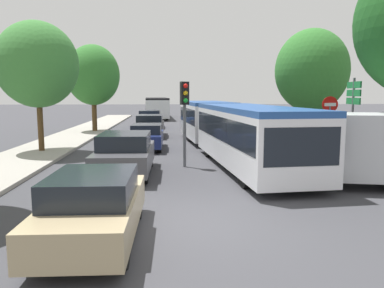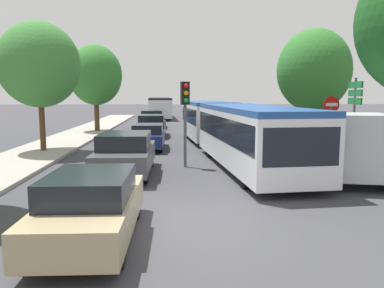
{
  "view_description": "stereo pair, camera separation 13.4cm",
  "coord_description": "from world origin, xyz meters",
  "px_view_note": "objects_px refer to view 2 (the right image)",
  "views": [
    {
      "loc": [
        -0.63,
        -8.06,
        2.92
      ],
      "look_at": [
        0.2,
        4.74,
        1.2
      ],
      "focal_mm": 35.0,
      "sensor_mm": 36.0,
      "label": 1
    },
    {
      "loc": [
        -0.5,
        -8.07,
        2.92
      ],
      "look_at": [
        0.2,
        4.74,
        1.2
      ],
      "focal_mm": 35.0,
      "sensor_mm": 36.0,
      "label": 2
    }
  ],
  "objects_px": {
    "queued_car_blue": "(152,119)",
    "tree_left_far": "(95,75)",
    "no_entry_sign": "(331,118)",
    "queued_car_graphite": "(126,153)",
    "white_van": "(352,148)",
    "queued_car_tan": "(91,206)",
    "queued_car_navy": "(148,136)",
    "tree_right_mid": "(314,71)",
    "direction_sign_post": "(355,102)",
    "tree_left_mid": "(39,67)",
    "city_bus_rear": "(159,106)",
    "traffic_light": "(185,105)",
    "articulated_bus": "(228,125)",
    "queued_car_black": "(152,125)"
  },
  "relations": [
    {
      "from": "queued_car_navy",
      "to": "traffic_light",
      "type": "distance_m",
      "value": 5.64
    },
    {
      "from": "no_entry_sign",
      "to": "tree_right_mid",
      "type": "bearing_deg",
      "value": 166.63
    },
    {
      "from": "queued_car_navy",
      "to": "queued_car_blue",
      "type": "distance_m",
      "value": 12.65
    },
    {
      "from": "queued_car_tan",
      "to": "white_van",
      "type": "xyz_separation_m",
      "value": [
        7.25,
        4.02,
        0.54
      ]
    },
    {
      "from": "queued_car_blue",
      "to": "direction_sign_post",
      "type": "relative_size",
      "value": 1.23
    },
    {
      "from": "queued_car_navy",
      "to": "tree_right_mid",
      "type": "bearing_deg",
      "value": -79.28
    },
    {
      "from": "queued_car_graphite",
      "to": "no_entry_sign",
      "type": "bearing_deg",
      "value": -74.63
    },
    {
      "from": "tree_left_mid",
      "to": "tree_right_mid",
      "type": "height_order",
      "value": "tree_right_mid"
    },
    {
      "from": "articulated_bus",
      "to": "queued_car_navy",
      "type": "bearing_deg",
      "value": -121.08
    },
    {
      "from": "queued_car_blue",
      "to": "white_van",
      "type": "distance_m",
      "value": 22.39
    },
    {
      "from": "queued_car_tan",
      "to": "queued_car_navy",
      "type": "distance_m",
      "value": 12.55
    },
    {
      "from": "queued_car_tan",
      "to": "direction_sign_post",
      "type": "relative_size",
      "value": 1.11
    },
    {
      "from": "traffic_light",
      "to": "direction_sign_post",
      "type": "xyz_separation_m",
      "value": [
        7.26,
        0.81,
        0.07
      ]
    },
    {
      "from": "queued_car_navy",
      "to": "direction_sign_post",
      "type": "relative_size",
      "value": 1.08
    },
    {
      "from": "queued_car_navy",
      "to": "direction_sign_post",
      "type": "xyz_separation_m",
      "value": [
        9.04,
        -4.23,
        1.89
      ]
    },
    {
      "from": "traffic_light",
      "to": "tree_left_mid",
      "type": "distance_m",
      "value": 8.12
    },
    {
      "from": "white_van",
      "to": "tree_left_mid",
      "type": "relative_size",
      "value": 0.83
    },
    {
      "from": "traffic_light",
      "to": "tree_left_mid",
      "type": "relative_size",
      "value": 0.53
    },
    {
      "from": "direction_sign_post",
      "to": "queued_car_tan",
      "type": "bearing_deg",
      "value": 46.5
    },
    {
      "from": "queued_car_blue",
      "to": "traffic_light",
      "type": "xyz_separation_m",
      "value": [
        2.2,
        -17.67,
        1.73
      ]
    },
    {
      "from": "traffic_light",
      "to": "tree_right_mid",
      "type": "xyz_separation_m",
      "value": [
        7.66,
        6.68,
        1.76
      ]
    },
    {
      "from": "queued_car_tan",
      "to": "articulated_bus",
      "type": "bearing_deg",
      "value": -21.48
    },
    {
      "from": "traffic_light",
      "to": "white_van",
      "type": "bearing_deg",
      "value": 41.51
    },
    {
      "from": "queued_car_tan",
      "to": "tree_left_far",
      "type": "relative_size",
      "value": 0.61
    },
    {
      "from": "queued_car_graphite",
      "to": "queued_car_navy",
      "type": "bearing_deg",
      "value": -3.06
    },
    {
      "from": "city_bus_rear",
      "to": "traffic_light",
      "type": "height_order",
      "value": "traffic_light"
    },
    {
      "from": "queued_car_blue",
      "to": "tree_left_far",
      "type": "height_order",
      "value": "tree_left_far"
    },
    {
      "from": "articulated_bus",
      "to": "traffic_light",
      "type": "xyz_separation_m",
      "value": [
        -2.21,
        -3.09,
        1.08
      ]
    },
    {
      "from": "queued_car_graphite",
      "to": "queued_car_black",
      "type": "distance_m",
      "value": 12.38
    },
    {
      "from": "queued_car_blue",
      "to": "tree_right_mid",
      "type": "relative_size",
      "value": 0.66
    },
    {
      "from": "no_entry_sign",
      "to": "tree_left_far",
      "type": "distance_m",
      "value": 18.33
    },
    {
      "from": "queued_car_graphite",
      "to": "tree_left_far",
      "type": "relative_size",
      "value": 0.67
    },
    {
      "from": "queued_car_blue",
      "to": "direction_sign_post",
      "type": "xyz_separation_m",
      "value": [
        9.46,
        -16.87,
        1.8
      ]
    },
    {
      "from": "tree_left_far",
      "to": "city_bus_rear",
      "type": "bearing_deg",
      "value": 75.89
    },
    {
      "from": "queued_car_tan",
      "to": "white_van",
      "type": "bearing_deg",
      "value": -60.13
    },
    {
      "from": "traffic_light",
      "to": "articulated_bus",
      "type": "bearing_deg",
      "value": 130.41
    },
    {
      "from": "queued_car_black",
      "to": "queued_car_graphite",
      "type": "bearing_deg",
      "value": 179.42
    },
    {
      "from": "queued_car_graphite",
      "to": "white_van",
      "type": "bearing_deg",
      "value": -105.88
    },
    {
      "from": "queued_car_blue",
      "to": "tree_left_mid",
      "type": "relative_size",
      "value": 0.69
    },
    {
      "from": "direction_sign_post",
      "to": "no_entry_sign",
      "type": "bearing_deg",
      "value": -1.41
    },
    {
      "from": "queued_car_graphite",
      "to": "queued_car_navy",
      "type": "relative_size",
      "value": 1.14
    },
    {
      "from": "queued_car_black",
      "to": "no_entry_sign",
      "type": "bearing_deg",
      "value": -140.26
    },
    {
      "from": "direction_sign_post",
      "to": "white_van",
      "type": "bearing_deg",
      "value": 68.32
    },
    {
      "from": "queued_car_blue",
      "to": "tree_left_far",
      "type": "xyz_separation_m",
      "value": [
        -4.03,
        -3.61,
        3.55
      ]
    },
    {
      "from": "city_bus_rear",
      "to": "queued_car_navy",
      "type": "height_order",
      "value": "city_bus_rear"
    },
    {
      "from": "queued_car_navy",
      "to": "queued_car_blue",
      "type": "height_order",
      "value": "queued_car_blue"
    },
    {
      "from": "queued_car_tan",
      "to": "queued_car_blue",
      "type": "xyz_separation_m",
      "value": [
        -0.06,
        25.18,
        0.07
      ]
    },
    {
      "from": "queued_car_blue",
      "to": "no_entry_sign",
      "type": "distance_m",
      "value": 18.82
    },
    {
      "from": "tree_left_mid",
      "to": "tree_left_far",
      "type": "distance_m",
      "value": 10.16
    },
    {
      "from": "queued_car_graphite",
      "to": "tree_left_mid",
      "type": "bearing_deg",
      "value": 42.76
    }
  ]
}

